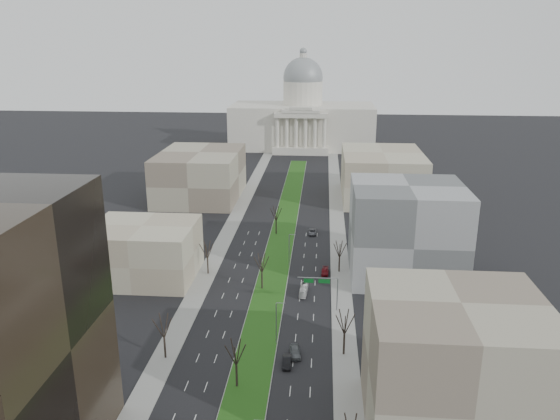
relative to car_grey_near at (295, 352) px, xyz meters
The scene contains 25 objects.
ground 69.57m from the car_grey_near, 96.39° to the left, with size 600.00×600.00×0.00m, color black.
median 68.56m from the car_grey_near, 96.48° to the left, with size 8.00×222.03×0.20m.
sidewalk_left 50.85m from the car_grey_near, 119.77° to the left, with size 5.00×330.00×0.15m, color gray.
sidewalk_right 45.20m from the car_grey_near, 77.53° to the left, with size 5.00×330.00×0.15m, color gray.
capitol 219.40m from the car_grey_near, 92.03° to the left, with size 80.00×46.00×55.00m.
building_beige_left 53.50m from the car_grey_near, 140.05° to the left, with size 26.00×22.00×14.00m, color tan.
building_tan_right 33.12m from the car_grey_near, 36.76° to the right, with size 26.00×24.00×22.00m, color gray.
building_grey_right 50.05m from the car_grey_near, 57.45° to the left, with size 28.00×26.00×24.00m, color slate.
building_far_left 117.49m from the car_grey_near, 111.39° to the left, with size 30.00×40.00×18.00m, color gray.
building_far_right 117.62m from the car_grey_near, 76.57° to the left, with size 30.00×40.00×18.00m, color tan.
tree_left_mid 25.85m from the car_grey_near, behind, with size 5.40×5.40×9.72m.
tree_left_far 45.13m from the car_grey_near, 123.89° to the left, with size 5.28×5.28×9.50m.
tree_right_mid 11.42m from the car_grey_near, ahead, with size 5.52×5.52×9.94m.
tree_right_far 42.58m from the car_grey_near, 77.05° to the left, with size 5.04×5.04×9.07m.
tree_median_a 15.84m from the car_grey_near, 131.87° to the right, with size 5.40×5.40×9.72m.
tree_median_b 31.32m from the car_grey_near, 108.49° to the left, with size 5.40×5.40×9.72m.
tree_median_c 70.08m from the car_grey_near, 98.02° to the left, with size 5.40×5.40×9.72m.
streetlamp_median_b 6.97m from the car_grey_near, 133.94° to the left, with size 1.90×0.20×9.16m.
streetlamp_median_c 44.49m from the car_grey_near, 95.15° to the left, with size 1.90×0.20×9.16m.
mast_arm_signs 20.68m from the car_grey_near, 73.30° to the left, with size 9.12×0.24×8.09m.
car_grey_near is the anchor object (origin of this frame).
car_black 3.65m from the car_grey_near, 111.67° to the right, with size 1.64×4.70×1.55m, color black.
car_red 39.90m from the car_grey_near, 81.70° to the left, with size 1.89×4.65×1.35m, color maroon.
car_grey_far 70.11m from the car_grey_near, 88.60° to the left, with size 2.48×5.37×1.49m, color #56575E.
box_van 27.44m from the car_grey_near, 88.72° to the left, with size 1.62×6.91×1.92m, color silver.
Camera 1 is at (12.29, -42.12, 58.72)m, focal length 35.00 mm.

